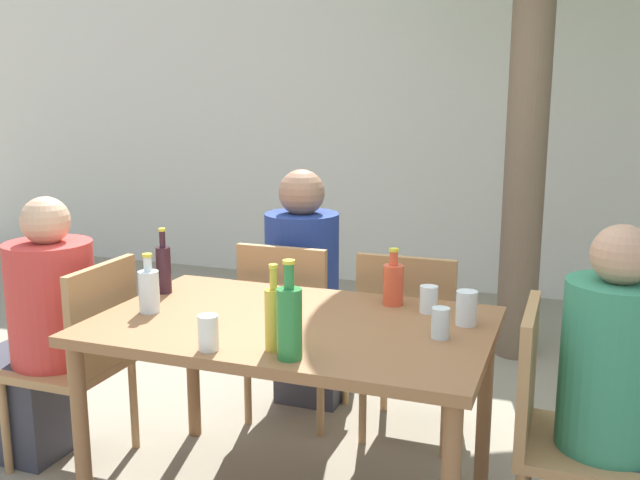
{
  "coord_description": "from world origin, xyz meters",
  "views": [
    {
      "loc": [
        0.98,
        -2.35,
        1.6
      ],
      "look_at": [
        0.0,
        0.3,
        1.02
      ],
      "focal_mm": 40.0,
      "sensor_mm": 36.0,
      "label": 1
    }
  ],
  "objects_px": {
    "patio_chair_3": "(410,335)",
    "dining_table_front": "(293,342)",
    "person_seated_0": "(39,342)",
    "wine_bottle_0": "(164,268)",
    "oil_cruet_2": "(274,317)",
    "person_seated_1": "(637,429)",
    "drinking_glass_0": "(429,299)",
    "patio_chair_2": "(291,321)",
    "drinking_glass_2": "(208,333)",
    "water_bottle_1": "(149,290)",
    "drinking_glass_1": "(441,323)",
    "patio_chair_0": "(84,352)",
    "drinking_glass_3": "(466,308)",
    "green_bottle_3": "(289,321)",
    "soda_bottle_4": "(393,283)",
    "patio_chair_1": "(559,423)",
    "person_seated_2": "(308,300)"
  },
  "relations": [
    {
      "from": "wine_bottle_0",
      "to": "drinking_glass_1",
      "type": "bearing_deg",
      "value": -7.65
    },
    {
      "from": "patio_chair_3",
      "to": "dining_table_front",
      "type": "bearing_deg",
      "value": 67.0
    },
    {
      "from": "drinking_glass_0",
      "to": "drinking_glass_1",
      "type": "distance_m",
      "value": 0.29
    },
    {
      "from": "drinking_glass_1",
      "to": "drinking_glass_2",
      "type": "height_order",
      "value": "drinking_glass_2"
    },
    {
      "from": "green_bottle_3",
      "to": "drinking_glass_3",
      "type": "xyz_separation_m",
      "value": [
        0.48,
        0.54,
        -0.06
      ]
    },
    {
      "from": "person_seated_1",
      "to": "drinking_glass_0",
      "type": "bearing_deg",
      "value": 69.55
    },
    {
      "from": "oil_cruet_2",
      "to": "drinking_glass_2",
      "type": "relative_size",
      "value": 2.45
    },
    {
      "from": "oil_cruet_2",
      "to": "drinking_glass_1",
      "type": "xyz_separation_m",
      "value": [
        0.49,
        0.31,
        -0.06
      ]
    },
    {
      "from": "wine_bottle_0",
      "to": "oil_cruet_2",
      "type": "xyz_separation_m",
      "value": [
        0.72,
        -0.47,
        0.0
      ]
    },
    {
      "from": "patio_chair_0",
      "to": "wine_bottle_0",
      "type": "relative_size",
      "value": 3.25
    },
    {
      "from": "patio_chair_1",
      "to": "person_seated_0",
      "type": "distance_m",
      "value": 2.17
    },
    {
      "from": "patio_chair_3",
      "to": "drinking_glass_2",
      "type": "bearing_deg",
      "value": 67.92
    },
    {
      "from": "soda_bottle_4",
      "to": "patio_chair_1",
      "type": "bearing_deg",
      "value": -26.55
    },
    {
      "from": "soda_bottle_4",
      "to": "drinking_glass_1",
      "type": "height_order",
      "value": "soda_bottle_4"
    },
    {
      "from": "drinking_glass_3",
      "to": "person_seated_0",
      "type": "bearing_deg",
      "value": -174.49
    },
    {
      "from": "person_seated_0",
      "to": "person_seated_1",
      "type": "xyz_separation_m",
      "value": [
        2.4,
        -0.0,
        0.0
      ]
    },
    {
      "from": "drinking_glass_3",
      "to": "water_bottle_1",
      "type": "bearing_deg",
      "value": -167.25
    },
    {
      "from": "wine_bottle_0",
      "to": "oil_cruet_2",
      "type": "distance_m",
      "value": 0.86
    },
    {
      "from": "patio_chair_2",
      "to": "drinking_glass_2",
      "type": "distance_m",
      "value": 1.13
    },
    {
      "from": "patio_chair_0",
      "to": "patio_chair_2",
      "type": "bearing_deg",
      "value": 135.8
    },
    {
      "from": "person_seated_0",
      "to": "drinking_glass_1",
      "type": "height_order",
      "value": "person_seated_0"
    },
    {
      "from": "person_seated_2",
      "to": "patio_chair_0",
      "type": "bearing_deg",
      "value": 53.85
    },
    {
      "from": "person_seated_0",
      "to": "patio_chair_3",
      "type": "bearing_deg",
      "value": 114.85
    },
    {
      "from": "patio_chair_0",
      "to": "person_seated_0",
      "type": "height_order",
      "value": "person_seated_0"
    },
    {
      "from": "person_seated_2",
      "to": "green_bottle_3",
      "type": "height_order",
      "value": "person_seated_2"
    },
    {
      "from": "patio_chair_1",
      "to": "person_seated_2",
      "type": "xyz_separation_m",
      "value": [
        -1.26,
        0.92,
        0.05
      ]
    },
    {
      "from": "patio_chair_0",
      "to": "patio_chair_2",
      "type": "height_order",
      "value": "same"
    },
    {
      "from": "water_bottle_1",
      "to": "drinking_glass_1",
      "type": "height_order",
      "value": "water_bottle_1"
    },
    {
      "from": "patio_chair_2",
      "to": "soda_bottle_4",
      "type": "distance_m",
      "value": 0.77
    },
    {
      "from": "water_bottle_1",
      "to": "drinking_glass_2",
      "type": "relative_size",
      "value": 1.94
    },
    {
      "from": "green_bottle_3",
      "to": "soda_bottle_4",
      "type": "relative_size",
      "value": 1.41
    },
    {
      "from": "patio_chair_0",
      "to": "drinking_glass_3",
      "type": "height_order",
      "value": "patio_chair_0"
    },
    {
      "from": "person_seated_2",
      "to": "drinking_glass_1",
      "type": "height_order",
      "value": "person_seated_2"
    },
    {
      "from": "wine_bottle_0",
      "to": "soda_bottle_4",
      "type": "xyz_separation_m",
      "value": [
        0.96,
        0.17,
        -0.02
      ]
    },
    {
      "from": "drinking_glass_0",
      "to": "water_bottle_1",
      "type": "bearing_deg",
      "value": -160.04
    },
    {
      "from": "person_seated_1",
      "to": "drinking_glass_0",
      "type": "xyz_separation_m",
      "value": [
        -0.75,
        0.28,
        0.28
      ]
    },
    {
      "from": "drinking_glass_0",
      "to": "patio_chair_3",
      "type": "bearing_deg",
      "value": 111.48
    },
    {
      "from": "patio_chair_1",
      "to": "patio_chair_2",
      "type": "bearing_deg",
      "value": 61.23
    },
    {
      "from": "drinking_glass_0",
      "to": "drinking_glass_2",
      "type": "relative_size",
      "value": 0.88
    },
    {
      "from": "dining_table_front",
      "to": "person_seated_1",
      "type": "height_order",
      "value": "person_seated_1"
    },
    {
      "from": "patio_chair_3",
      "to": "oil_cruet_2",
      "type": "xyz_separation_m",
      "value": [
        -0.23,
        -1.0,
        0.36
      ]
    },
    {
      "from": "water_bottle_1",
      "to": "green_bottle_3",
      "type": "relative_size",
      "value": 0.72
    },
    {
      "from": "patio_chair_2",
      "to": "drinking_glass_2",
      "type": "xyz_separation_m",
      "value": [
        0.15,
        -1.07,
        0.31
      ]
    },
    {
      "from": "patio_chair_1",
      "to": "drinking_glass_0",
      "type": "height_order",
      "value": "patio_chair_1"
    },
    {
      "from": "patio_chair_3",
      "to": "wine_bottle_0",
      "type": "distance_m",
      "value": 1.14
    },
    {
      "from": "patio_chair_1",
      "to": "wine_bottle_0",
      "type": "bearing_deg",
      "value": 84.24
    },
    {
      "from": "patio_chair_1",
      "to": "patio_chair_0",
      "type": "bearing_deg",
      "value": 90.0
    },
    {
      "from": "dining_table_front",
      "to": "drinking_glass_1",
      "type": "distance_m",
      "value": 0.57
    },
    {
      "from": "wine_bottle_0",
      "to": "soda_bottle_4",
      "type": "height_order",
      "value": "wine_bottle_0"
    },
    {
      "from": "oil_cruet_2",
      "to": "green_bottle_3",
      "type": "distance_m",
      "value": 0.09
    }
  ]
}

